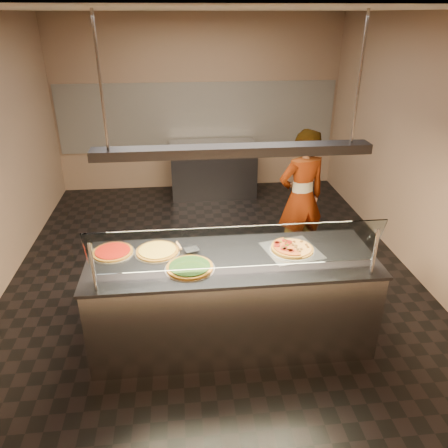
{
  "coord_description": "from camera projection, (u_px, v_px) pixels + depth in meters",
  "views": [
    {
      "loc": [
        -0.36,
        -4.84,
        2.97
      ],
      "look_at": [
        0.06,
        -0.84,
        1.02
      ],
      "focal_mm": 35.0,
      "sensor_mm": 36.0,
      "label": 1
    }
  ],
  "objects": [
    {
      "name": "pizza_spatula",
      "position": [
        184.0,
        247.0,
        4.16
      ],
      "size": [
        0.23,
        0.22,
        0.02
      ],
      "color": "#B7B7BC",
      "rests_on": "pizza_spinach"
    },
    {
      "name": "ceiling",
      "position": [
        209.0,
        8.0,
        4.35
      ],
      "size": [
        5.0,
        6.0,
        0.02
      ],
      "primitive_type": "cube",
      "color": "silver",
      "rests_on": "wall_back"
    },
    {
      "name": "worker",
      "position": [
        301.0,
        198.0,
        5.47
      ],
      "size": [
        0.73,
        0.57,
        1.75
      ],
      "primitive_type": "imported",
      "rotation": [
        0.0,
        0.0,
        3.41
      ],
      "color": "#383647",
      "rests_on": "ground"
    },
    {
      "name": "half_pizza_sausage",
      "position": [
        302.0,
        247.0,
        4.15
      ],
      "size": [
        0.28,
        0.43,
        0.04
      ],
      "color": "brown",
      "rests_on": "perforated_tray"
    },
    {
      "name": "wall_right",
      "position": [
        419.0,
        149.0,
        5.24
      ],
      "size": [
        0.02,
        6.0,
        3.0
      ],
      "primitive_type": "cube",
      "color": "#90765C",
      "rests_on": "ground"
    },
    {
      "name": "pizza_tomato",
      "position": [
        113.0,
        251.0,
        4.1
      ],
      "size": [
        0.4,
        0.4,
        0.03
      ],
      "color": "silver",
      "rests_on": "serving_counter"
    },
    {
      "name": "wall_back",
      "position": [
        198.0,
        105.0,
        7.7
      ],
      "size": [
        5.0,
        0.02,
        3.0
      ],
      "primitive_type": "cube",
      "color": "#90765C",
      "rests_on": "ground"
    },
    {
      "name": "tile_band",
      "position": [
        198.0,
        117.0,
        7.76
      ],
      "size": [
        4.9,
        0.02,
        1.2
      ],
      "primitive_type": "cube",
      "color": "silver",
      "rests_on": "wall_back"
    },
    {
      "name": "lamp_rod_right",
      "position": [
        360.0,
        80.0,
        3.43
      ],
      "size": [
        0.02,
        0.02,
        1.01
      ],
      "primitive_type": "cylinder",
      "color": "#B7B7BC",
      "rests_on": "ceiling"
    },
    {
      "name": "ground",
      "position": [
        213.0,
        268.0,
        5.66
      ],
      "size": [
        5.0,
        6.0,
        0.02
      ],
      "primitive_type": "cube",
      "color": "black",
      "rests_on": "ground"
    },
    {
      "name": "wall_front",
      "position": [
        256.0,
        320.0,
        2.31
      ],
      "size": [
        5.0,
        0.02,
        3.0
      ],
      "primitive_type": "cube",
      "color": "#90765C",
      "rests_on": "ground"
    },
    {
      "name": "perforated_tray",
      "position": [
        292.0,
        250.0,
        4.15
      ],
      "size": [
        0.58,
        0.58,
        0.01
      ],
      "color": "silver",
      "rests_on": "serving_counter"
    },
    {
      "name": "pizza_spinach",
      "position": [
        190.0,
        267.0,
        3.85
      ],
      "size": [
        0.45,
        0.45,
        0.03
      ],
      "color": "silver",
      "rests_on": "serving_counter"
    },
    {
      "name": "prep_table",
      "position": [
        213.0,
        169.0,
        7.76
      ],
      "size": [
        1.51,
        0.74,
        0.93
      ],
      "color": "#37373D",
      "rests_on": "ground"
    },
    {
      "name": "sneeze_guard",
      "position": [
        237.0,
        248.0,
        3.58
      ],
      "size": [
        2.42,
        0.18,
        0.54
      ],
      "color": "#B7B7BC",
      "rests_on": "serving_counter"
    },
    {
      "name": "pizza_cheese",
      "position": [
        157.0,
        251.0,
        4.12
      ],
      "size": [
        0.43,
        0.43,
        0.03
      ],
      "color": "silver",
      "rests_on": "serving_counter"
    },
    {
      "name": "lamp_rod_left",
      "position": [
        100.0,
        83.0,
        3.24
      ],
      "size": [
        0.02,
        0.02,
        1.01
      ],
      "primitive_type": "cylinder",
      "color": "#B7B7BC",
      "rests_on": "ceiling"
    },
    {
      "name": "heat_lamp_housing",
      "position": [
        233.0,
        151.0,
        3.58
      ],
      "size": [
        2.3,
        0.18,
        0.08
      ],
      "primitive_type": "cube",
      "color": "#37373D",
      "rests_on": "ceiling"
    },
    {
      "name": "serving_counter",
      "position": [
        232.0,
        300.0,
        4.22
      ],
      "size": [
        2.66,
        0.94,
        0.93
      ],
      "color": "#B7B7BC",
      "rests_on": "ground"
    },
    {
      "name": "half_pizza_pepperoni",
      "position": [
        282.0,
        248.0,
        4.13
      ],
      "size": [
        0.28,
        0.43,
        0.05
      ],
      "color": "brown",
      "rests_on": "perforated_tray"
    }
  ]
}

